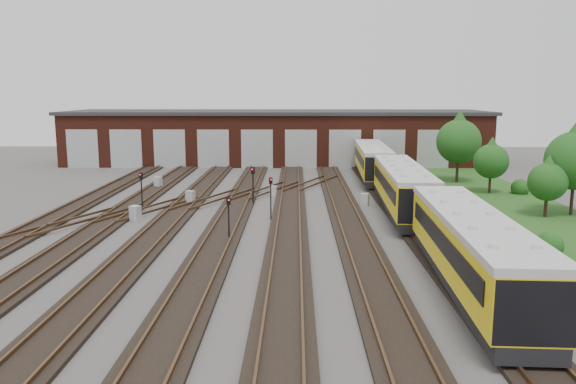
{
  "coord_description": "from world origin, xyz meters",
  "views": [
    {
      "loc": [
        2.47,
        -29.7,
        8.51
      ],
      "look_at": [
        1.93,
        7.07,
        2.0
      ],
      "focal_mm": 35.0,
      "sensor_mm": 36.0,
      "label": 1
    }
  ],
  "objects": [
    {
      "name": "metro_train",
      "position": [
        10.0,
        9.65,
        1.91
      ],
      "size": [
        3.38,
        47.04,
        3.09
      ],
      "rotation": [
        0.0,
        0.0,
        -0.05
      ],
      "color": "black",
      "rests_on": "ground"
    },
    {
      "name": "bush_2",
      "position": [
        21.55,
        17.62,
        0.76
      ],
      "size": [
        1.53,
        1.53,
        1.53
      ],
      "primitive_type": "sphere",
      "color": "#184614",
      "rests_on": "ground"
    },
    {
      "name": "tree_0",
      "position": [
        17.96,
        23.96,
        4.45
      ],
      "size": [
        4.18,
        4.18,
        6.93
      ],
      "color": "#301E15",
      "rests_on": "ground"
    },
    {
      "name": "tree_1",
      "position": [
        19.06,
        17.94,
        3.13
      ],
      "size": [
        2.94,
        2.94,
        4.87
      ],
      "color": "#301E15",
      "rests_on": "ground"
    },
    {
      "name": "relay_cabinet_0",
      "position": [
        -8.32,
        6.9,
        0.53
      ],
      "size": [
        0.8,
        0.74,
        1.06
      ],
      "primitive_type": "cube",
      "rotation": [
        0.0,
        0.0,
        -0.41
      ],
      "color": "#A5A8AA",
      "rests_on": "ground"
    },
    {
      "name": "relay_cabinet_3",
      "position": [
        0.57,
        16.35,
        0.43
      ],
      "size": [
        0.59,
        0.52,
        0.86
      ],
      "primitive_type": "cube",
      "rotation": [
        0.0,
        0.0,
        -0.18
      ],
      "color": "#A5A8AA",
      "rests_on": "ground"
    },
    {
      "name": "signal_mast_1",
      "position": [
        0.76,
        7.51,
        1.85
      ],
      "size": [
        0.25,
        0.24,
        2.91
      ],
      "rotation": [
        0.0,
        0.0,
        0.28
      ],
      "color": "black",
      "rests_on": "ground"
    },
    {
      "name": "bush_1",
      "position": [
        16.01,
        12.39,
        0.58
      ],
      "size": [
        1.16,
        1.16,
        1.16
      ],
      "primitive_type": "sphere",
      "color": "#184614",
      "rests_on": "ground"
    },
    {
      "name": "ground",
      "position": [
        0.0,
        0.0,
        0.0
      ],
      "size": [
        120.0,
        120.0,
        0.0
      ],
      "primitive_type": "plane",
      "color": "#423F3D",
      "rests_on": "ground"
    },
    {
      "name": "relay_cabinet_2",
      "position": [
        -5.74,
        12.95,
        0.52
      ],
      "size": [
        0.75,
        0.68,
        1.03
      ],
      "primitive_type": "cube",
      "rotation": [
        0.0,
        0.0,
        -0.32
      ],
      "color": "#A5A8AA",
      "rests_on": "ground"
    },
    {
      "name": "signal_mast_3",
      "position": [
        -1.47,
        2.24,
        1.62
      ],
      "size": [
        0.25,
        0.24,
        2.51
      ],
      "rotation": [
        0.0,
        0.0,
        0.42
      ],
      "color": "black",
      "rests_on": "ground"
    },
    {
      "name": "maintenance_shed",
      "position": [
        -0.01,
        39.97,
        3.2
      ],
      "size": [
        51.0,
        12.5,
        6.35
      ],
      "color": "#4F1E13",
      "rests_on": "ground"
    },
    {
      "name": "signal_mast_0",
      "position": [
        -8.93,
        10.85,
        1.78
      ],
      "size": [
        0.27,
        0.26,
        2.75
      ],
      "rotation": [
        0.0,
        0.0,
        -0.32
      ],
      "color": "black",
      "rests_on": "ground"
    },
    {
      "name": "grass_verge",
      "position": [
        19.0,
        10.0,
        0.03
      ],
      "size": [
        8.0,
        55.0,
        0.05
      ],
      "primitive_type": "cube",
      "color": "#254C19",
      "rests_on": "ground"
    },
    {
      "name": "relay_cabinet_1",
      "position": [
        -10.07,
        20.34,
        0.51
      ],
      "size": [
        0.76,
        0.71,
        1.02
      ],
      "primitive_type": "cube",
      "rotation": [
        0.0,
        0.0,
        -0.41
      ],
      "color": "#A5A8AA",
      "rests_on": "ground"
    },
    {
      "name": "tree_2",
      "position": [
        21.87,
        9.31,
        4.37
      ],
      "size": [
        4.11,
        4.11,
        6.8
      ],
      "color": "#301E15",
      "rests_on": "ground"
    },
    {
      "name": "relay_cabinet_4",
      "position": [
        7.72,
        12.37,
        0.48
      ],
      "size": [
        0.72,
        0.68,
        0.96
      ],
      "primitive_type": "cube",
      "rotation": [
        0.0,
        0.0,
        -0.43
      ],
      "color": "#A5A8AA",
      "rests_on": "ground"
    },
    {
      "name": "bush_0",
      "position": [
        16.0,
        -0.57,
        0.73
      ],
      "size": [
        1.46,
        1.46,
        1.46
      ],
      "primitive_type": "sphere",
      "color": "#184614",
      "rests_on": "ground"
    },
    {
      "name": "tree_3",
      "position": [
        19.76,
        8.58,
        2.81
      ],
      "size": [
        2.64,
        2.64,
        4.38
      ],
      "color": "#301E15",
      "rests_on": "ground"
    },
    {
      "name": "signal_mast_2",
      "position": [
        -0.83,
        12.53,
        1.9
      ],
      "size": [
        0.3,
        0.28,
        2.94
      ],
      "rotation": [
        0.0,
        0.0,
        -0.38
      ],
      "color": "black",
      "rests_on": "ground"
    },
    {
      "name": "track_network",
      "position": [
        -0.17,
        0.59,
        0.11
      ],
      "size": [
        30.4,
        70.0,
        0.33
      ],
      "color": "black",
      "rests_on": "ground"
    }
  ]
}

